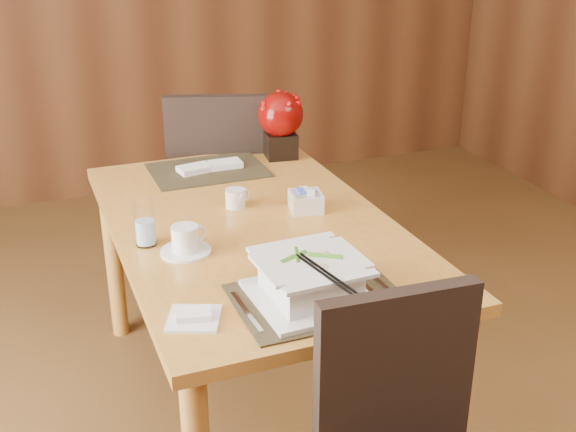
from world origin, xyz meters
name	(u,v)px	position (x,y,z in m)	size (l,w,h in m)	color
dining_table	(253,248)	(0.00, 0.60, 0.65)	(0.90, 1.50, 0.75)	#C38536
placemat_near	(319,298)	(0.00, 0.05, 0.75)	(0.45, 0.33, 0.01)	black
placemat_far	(208,170)	(0.00, 1.15, 0.75)	(0.45, 0.33, 0.01)	black
soup_setting	(310,280)	(-0.02, 0.06, 0.81)	(0.31, 0.31, 0.12)	white
coffee_cup	(185,242)	(-0.26, 0.46, 0.79)	(0.16, 0.16, 0.09)	white
water_glass	(145,222)	(-0.36, 0.56, 0.83)	(0.07, 0.07, 0.15)	silver
creamer_jug	(235,198)	(-0.01, 0.75, 0.78)	(0.09, 0.09, 0.07)	white
sugar_caddy	(306,202)	(0.21, 0.63, 0.78)	(0.11, 0.11, 0.06)	white
berry_decor	(281,121)	(0.33, 1.21, 0.91)	(0.19, 0.19, 0.28)	black
napkins_far	(212,166)	(0.02, 1.15, 0.77)	(0.26, 0.09, 0.02)	white
bread_plate	(194,319)	(-0.34, 0.07, 0.75)	(0.13, 0.13, 0.01)	white
far_chair	(221,183)	(0.14, 1.47, 0.56)	(0.59, 0.59, 1.00)	black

